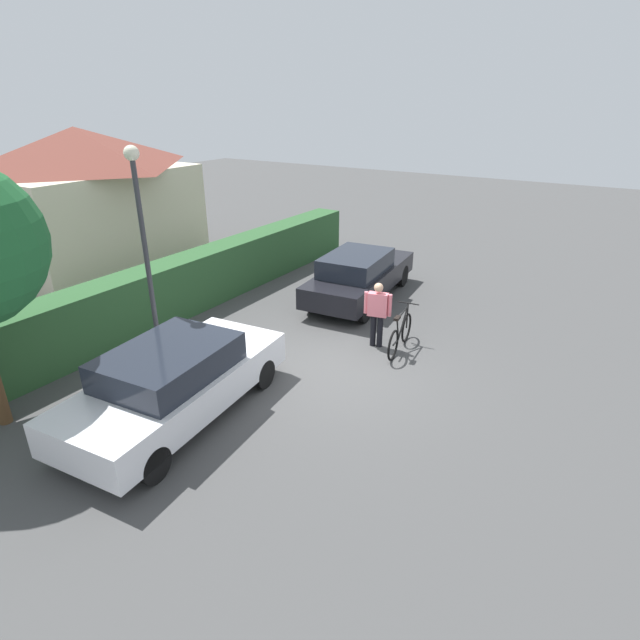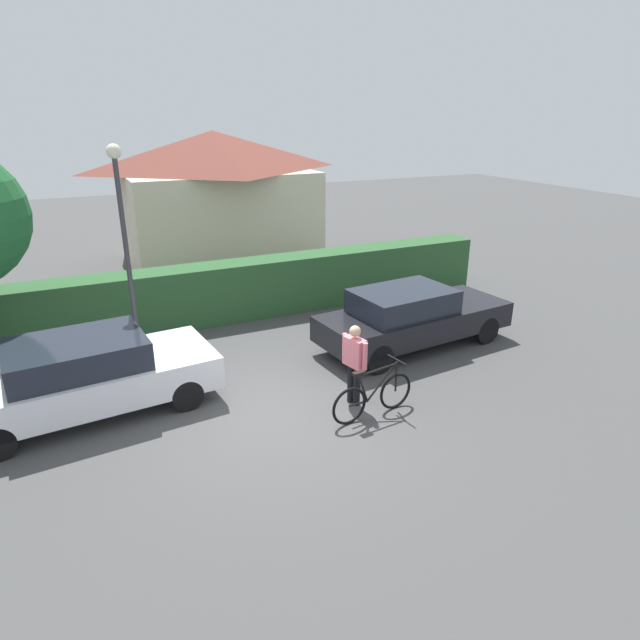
{
  "view_description": "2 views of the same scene",
  "coord_description": "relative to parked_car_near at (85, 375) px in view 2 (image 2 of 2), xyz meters",
  "views": [
    {
      "loc": [
        -8.08,
        -4.69,
        5.25
      ],
      "look_at": [
        0.0,
        0.4,
        1.04
      ],
      "focal_mm": 28.27,
      "sensor_mm": 36.0,
      "label": 1
    },
    {
      "loc": [
        -2.91,
        -8.01,
        5.06
      ],
      "look_at": [
        1.21,
        0.71,
        1.36
      ],
      "focal_mm": 30.67,
      "sensor_mm": 36.0,
      "label": 2
    }
  ],
  "objects": [
    {
      "name": "house_distant",
      "position": [
        4.97,
        9.23,
        1.55
      ],
      "size": [
        6.34,
        5.03,
        4.46
      ],
      "color": "beige",
      "rests_on": "ground"
    },
    {
      "name": "person_rider",
      "position": [
        4.42,
        -1.75,
        0.16
      ],
      "size": [
        0.29,
        0.62,
        1.54
      ],
      "color": "black",
      "rests_on": "ground"
    },
    {
      "name": "hedge_row",
      "position": [
        2.97,
        3.52,
        0.01
      ],
      "size": [
        16.04,
        0.9,
        1.47
      ],
      "primitive_type": "cube",
      "color": "#2B552D",
      "rests_on": "ground"
    },
    {
      "name": "parked_car_near",
      "position": [
        0.0,
        0.0,
        0.0
      ],
      "size": [
        4.57,
        2.25,
        1.4
      ],
      "color": "silver",
      "rests_on": "ground"
    },
    {
      "name": "bicycle",
      "position": [
        4.51,
        -2.3,
        -0.34
      ],
      "size": [
        1.7,
        0.5,
        0.98
      ],
      "color": "black",
      "rests_on": "ground"
    },
    {
      "name": "ground_plane",
      "position": [
        2.97,
        -1.53,
        -0.73
      ],
      "size": [
        60.0,
        60.0,
        0.0
      ],
      "primitive_type": "plane",
      "color": "#454545"
    },
    {
      "name": "parked_car_far",
      "position": [
        6.85,
        -0.01,
        0.0
      ],
      "size": [
        4.66,
        2.09,
        1.4
      ],
      "color": "black",
      "rests_on": "ground"
    },
    {
      "name": "street_lamp",
      "position": [
        1.12,
        1.71,
        2.15
      ],
      "size": [
        0.28,
        0.28,
        4.49
      ],
      "color": "#38383D",
      "rests_on": "ground"
    }
  ]
}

